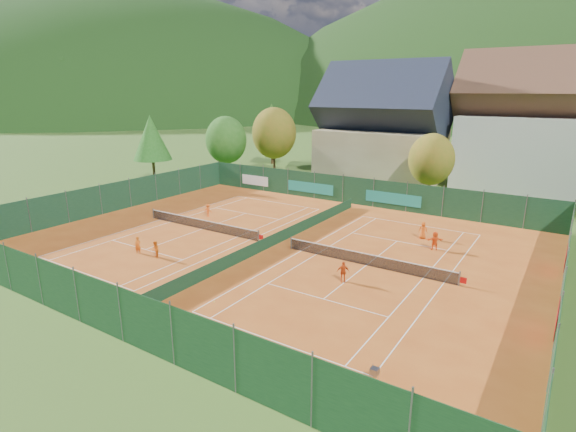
{
  "coord_description": "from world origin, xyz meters",
  "views": [
    {
      "loc": [
        19.64,
        -28.26,
        12.18
      ],
      "look_at": [
        0.0,
        2.0,
        2.0
      ],
      "focal_mm": 28.0,
      "sensor_mm": 36.0,
      "label": 1
    }
  ],
  "objects_px": {
    "chalet": "(382,132)",
    "ball_hopper": "(375,371)",
    "player_left_near": "(138,245)",
    "player_left_mid": "(155,250)",
    "player_right_far_b": "(435,241)",
    "player_right_near": "(343,272)",
    "hotel_block_a": "(548,130)",
    "player_right_far_a": "(423,230)",
    "player_left_far": "(208,210)"
  },
  "relations": [
    {
      "from": "ball_hopper",
      "to": "player_left_near",
      "type": "distance_m",
      "value": 21.96
    },
    {
      "from": "ball_hopper",
      "to": "player_right_far_a",
      "type": "relative_size",
      "value": 0.54
    },
    {
      "from": "ball_hopper",
      "to": "player_left_mid",
      "type": "distance_m",
      "value": 20.19
    },
    {
      "from": "chalet",
      "to": "player_right_near",
      "type": "height_order",
      "value": "chalet"
    },
    {
      "from": "ball_hopper",
      "to": "player_right_far_a",
      "type": "bearing_deg",
      "value": 101.37
    },
    {
      "from": "chalet",
      "to": "hotel_block_a",
      "type": "distance_m",
      "value": 19.94
    },
    {
      "from": "player_left_near",
      "to": "chalet",
      "type": "bearing_deg",
      "value": 56.79
    },
    {
      "from": "chalet",
      "to": "player_left_near",
      "type": "xyz_separation_m",
      "value": [
        -4.72,
        -37.28,
        -5.94
      ]
    },
    {
      "from": "player_left_far",
      "to": "player_left_mid",
      "type": "bearing_deg",
      "value": 102.38
    },
    {
      "from": "player_left_mid",
      "to": "player_right_far_a",
      "type": "xyz_separation_m",
      "value": [
        15.43,
        15.42,
        0.09
      ]
    },
    {
      "from": "player_left_near",
      "to": "player_right_near",
      "type": "xyz_separation_m",
      "value": [
        15.55,
        3.83,
        0.02
      ]
    },
    {
      "from": "player_right_far_a",
      "to": "chalet",
      "type": "bearing_deg",
      "value": -67.31
    },
    {
      "from": "player_right_near",
      "to": "player_right_far_a",
      "type": "bearing_deg",
      "value": 49.49
    },
    {
      "from": "player_left_near",
      "to": "player_left_far",
      "type": "bearing_deg",
      "value": 78.15
    },
    {
      "from": "ball_hopper",
      "to": "player_left_far",
      "type": "relative_size",
      "value": 0.63
    },
    {
      "from": "player_left_mid",
      "to": "player_right_near",
      "type": "bearing_deg",
      "value": 46.64
    },
    {
      "from": "player_left_far",
      "to": "player_right_near",
      "type": "height_order",
      "value": "player_right_near"
    },
    {
      "from": "ball_hopper",
      "to": "player_left_mid",
      "type": "bearing_deg",
      "value": 165.48
    },
    {
      "from": "ball_hopper",
      "to": "player_left_near",
      "type": "relative_size",
      "value": 0.58
    },
    {
      "from": "ball_hopper",
      "to": "hotel_block_a",
      "type": "bearing_deg",
      "value": 87.24
    },
    {
      "from": "ball_hopper",
      "to": "player_right_far_a",
      "type": "distance_m",
      "value": 20.89
    },
    {
      "from": "player_left_near",
      "to": "player_right_far_a",
      "type": "relative_size",
      "value": 0.92
    },
    {
      "from": "player_right_far_b",
      "to": "player_right_near",
      "type": "bearing_deg",
      "value": 38.25
    },
    {
      "from": "player_right_near",
      "to": "player_right_far_a",
      "type": "height_order",
      "value": "player_right_far_a"
    },
    {
      "from": "player_right_far_a",
      "to": "hotel_block_a",
      "type": "bearing_deg",
      "value": -110.36
    },
    {
      "from": "player_left_mid",
      "to": "player_left_far",
      "type": "xyz_separation_m",
      "value": [
        -4.56,
        10.65,
        -0.02
      ]
    },
    {
      "from": "player_left_mid",
      "to": "ball_hopper",
      "type": "bearing_deg",
      "value": 16.92
    },
    {
      "from": "player_right_far_b",
      "to": "player_right_far_a",
      "type": "bearing_deg",
      "value": -86.99
    },
    {
      "from": "player_right_far_b",
      "to": "chalet",
      "type": "bearing_deg",
      "value": -91.84
    },
    {
      "from": "ball_hopper",
      "to": "player_left_mid",
      "type": "relative_size",
      "value": 0.61
    },
    {
      "from": "hotel_block_a",
      "to": "player_right_near",
      "type": "bearing_deg",
      "value": -101.69
    },
    {
      "from": "chalet",
      "to": "player_left_mid",
      "type": "height_order",
      "value": "chalet"
    },
    {
      "from": "ball_hopper",
      "to": "player_right_near",
      "type": "relative_size",
      "value": 0.57
    },
    {
      "from": "player_left_near",
      "to": "player_left_far",
      "type": "xyz_separation_m",
      "value": [
        -2.71,
        10.75,
        -0.05
      ]
    },
    {
      "from": "hotel_block_a",
      "to": "chalet",
      "type": "bearing_deg",
      "value": -162.47
    },
    {
      "from": "chalet",
      "to": "ball_hopper",
      "type": "distance_m",
      "value": 45.82
    },
    {
      "from": "player_left_near",
      "to": "player_left_far",
      "type": "distance_m",
      "value": 11.09
    },
    {
      "from": "chalet",
      "to": "ball_hopper",
      "type": "bearing_deg",
      "value": -68.46
    },
    {
      "from": "hotel_block_a",
      "to": "player_right_far_a",
      "type": "bearing_deg",
      "value": -103.07
    },
    {
      "from": "chalet",
      "to": "ball_hopper",
      "type": "height_order",
      "value": "chalet"
    },
    {
      "from": "player_left_mid",
      "to": "player_right_far_b",
      "type": "distance_m",
      "value": 21.52
    },
    {
      "from": "player_left_far",
      "to": "player_right_far_b",
      "type": "relative_size",
      "value": 0.85
    },
    {
      "from": "player_right_far_a",
      "to": "player_right_far_b",
      "type": "bearing_deg",
      "value": 118.07
    },
    {
      "from": "player_right_near",
      "to": "player_right_far_a",
      "type": "relative_size",
      "value": 0.95
    },
    {
      "from": "ball_hopper",
      "to": "player_right_near",
      "type": "xyz_separation_m",
      "value": [
        -5.84,
        8.78,
        0.15
      ]
    },
    {
      "from": "chalet",
      "to": "player_left_near",
      "type": "bearing_deg",
      "value": -97.22
    },
    {
      "from": "player_left_mid",
      "to": "player_right_far_a",
      "type": "relative_size",
      "value": 0.88
    },
    {
      "from": "player_right_near",
      "to": "hotel_block_a",
      "type": "bearing_deg",
      "value": 46.18
    },
    {
      "from": "hotel_block_a",
      "to": "player_right_far_a",
      "type": "relative_size",
      "value": 14.53
    },
    {
      "from": "player_left_near",
      "to": "player_left_mid",
      "type": "bearing_deg",
      "value": -22.83
    }
  ]
}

